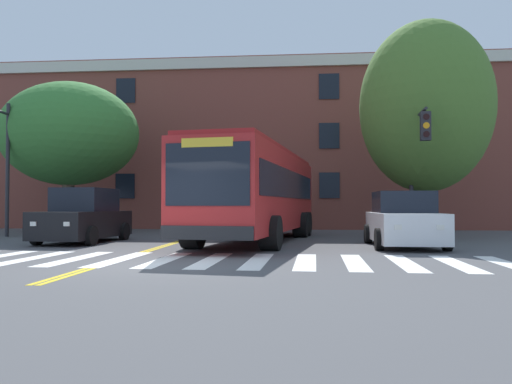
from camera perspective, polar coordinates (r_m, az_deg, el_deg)
ground_plane at (r=11.48m, az=-11.80°, el=-8.16°), size 120.00×120.00×0.00m
crosswalk at (r=12.32m, az=-7.80°, el=-7.71°), size 15.41×3.99×0.01m
lane_line_yellow_inner at (r=26.37m, az=-4.80°, el=-4.41°), size 0.12×36.00×0.01m
lane_line_yellow_outer at (r=26.34m, az=-4.46°, el=-4.41°), size 0.12×36.00×0.01m
city_bus at (r=18.51m, az=0.25°, el=0.01°), size 4.18×11.94×3.34m
car_black_near_lane at (r=19.03m, az=-19.06°, el=-2.82°), size 2.31×4.51×1.95m
car_white_far_lane at (r=16.72m, az=16.51°, el=-3.24°), size 2.21×4.50×1.78m
car_red_behind_bus at (r=28.51m, az=-0.33°, el=-2.03°), size 2.58×5.25×2.28m
traffic_light_near_corner at (r=19.89m, az=17.93°, el=4.52°), size 0.42×3.26×5.00m
street_tree_curbside_large at (r=22.23m, az=18.77°, el=9.22°), size 7.54×7.59×9.03m
street_tree_curbside_small at (r=25.35m, az=-20.58°, el=6.19°), size 8.27×7.67×7.13m
building_facade at (r=31.04m, az=-2.60°, el=4.96°), size 42.78×6.70×9.66m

